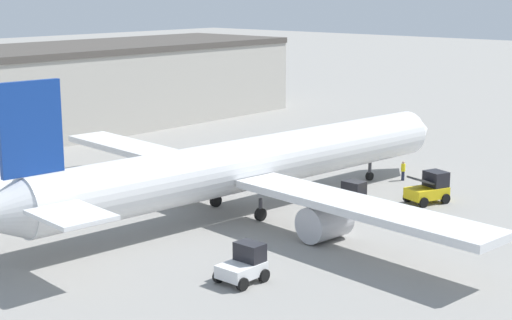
% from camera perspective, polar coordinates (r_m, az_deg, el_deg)
% --- Properties ---
extents(ground_plane, '(400.00, 400.00, 0.00)m').
position_cam_1_polar(ground_plane, '(57.62, 0.00, -3.57)').
color(ground_plane, gray).
extents(airplane, '(43.44, 41.51, 10.76)m').
position_cam_1_polar(airplane, '(56.16, -0.73, -0.45)').
color(airplane, silver).
rests_on(airplane, ground_plane).
extents(ground_crew_worker, '(0.36, 0.36, 1.65)m').
position_cam_1_polar(ground_crew_worker, '(67.07, 10.65, -0.73)').
color(ground_crew_worker, '#1E2338').
rests_on(ground_crew_worker, ground_plane).
extents(baggage_tug, '(2.50, 2.08, 2.10)m').
position_cam_1_polar(baggage_tug, '(43.43, -0.87, -7.61)').
color(baggage_tug, silver).
rests_on(baggage_tug, ground_plane).
extents(belt_loader_truck, '(3.48, 2.92, 2.34)m').
position_cam_1_polar(belt_loader_truck, '(60.49, 12.50, -2.01)').
color(belt_loader_truck, yellow).
rests_on(belt_loader_truck, ground_plane).
extents(pushback_tug, '(2.72, 2.08, 2.10)m').
position_cam_1_polar(pushback_tug, '(57.37, 6.82, -2.74)').
color(pushback_tug, beige).
rests_on(pushback_tug, ground_plane).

